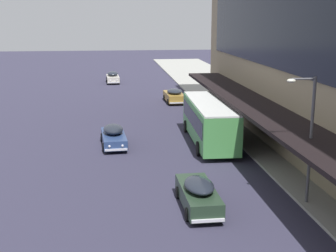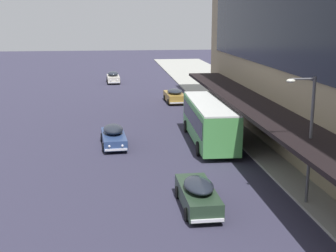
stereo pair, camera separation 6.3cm
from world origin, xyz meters
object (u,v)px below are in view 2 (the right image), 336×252
street_lamp (308,130)px  sedan_trailing_near (113,77)px  sedan_second_near (114,136)px  sedan_far_back (198,194)px  transit_bus_kerbside_front (209,120)px  sedan_lead_near (174,96)px

street_lamp → sedan_trailing_near: bearing=101.4°
sedan_second_near → street_lamp: (9.50, -12.43, 3.16)m
sedan_trailing_near → sedan_far_back: (3.88, -45.99, -0.01)m
transit_bus_kerbside_front → sedan_lead_near: (-0.31, 17.22, -1.05)m
sedan_trailing_near → sedan_far_back: sedan_trailing_near is taller
sedan_far_back → sedan_trailing_near: bearing=94.8°
sedan_trailing_near → sedan_lead_near: size_ratio=1.01×
sedan_second_near → sedan_far_back: sedan_far_back is taller
transit_bus_kerbside_front → street_lamp: size_ratio=1.62×
sedan_lead_near → street_lamp: bearing=-84.9°
sedan_second_near → street_lamp: 15.96m
transit_bus_kerbside_front → street_lamp: bearing=-79.3°
street_lamp → transit_bus_kerbside_front: bearing=100.7°
transit_bus_kerbside_front → street_lamp: street_lamp is taller
sedan_second_near → sedan_trailing_near: size_ratio=1.00×
sedan_far_back → sedan_lead_near: sedan_far_back is taller
sedan_far_back → sedan_lead_near: 29.47m
sedan_trailing_near → sedan_far_back: 46.15m
sedan_far_back → street_lamp: size_ratio=0.75×
sedan_trailing_near → street_lamp: bearing=-78.6°
transit_bus_kerbside_front → sedan_trailing_near: transit_bus_kerbside_front is taller
transit_bus_kerbside_front → sedan_second_near: 7.25m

